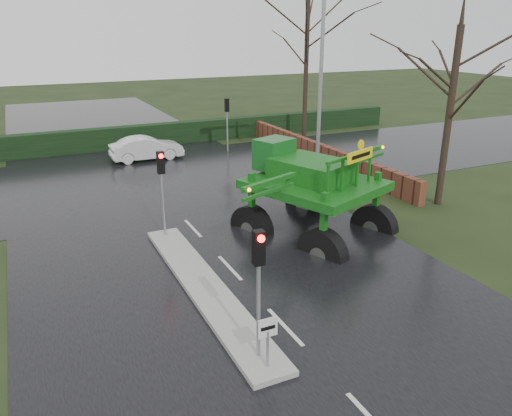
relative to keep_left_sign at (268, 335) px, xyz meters
name	(u,v)px	position (x,y,z in m)	size (l,w,h in m)	color
ground	(285,327)	(1.30, 1.50, -1.06)	(140.00, 140.00, 0.00)	black
road_main	(179,213)	(1.30, 11.50, -1.05)	(14.00, 80.00, 0.02)	black
road_cross	(146,179)	(1.30, 17.50, -1.05)	(80.00, 12.00, 0.02)	black
median_island	(204,287)	(0.00, 4.50, -0.97)	(1.20, 10.00, 0.16)	gray
hedge_row	(117,138)	(1.30, 25.50, -0.31)	(44.00, 0.90, 1.50)	black
brick_wall	(310,149)	(11.80, 17.50, -0.46)	(0.40, 20.00, 1.20)	#592D1E
keep_left_sign	(268,335)	(0.00, 0.00, 0.00)	(0.50, 0.07, 1.35)	gray
traffic_signal_near	(259,268)	(0.00, 0.49, 1.53)	(0.26, 0.33, 3.52)	gray
traffic_signal_mid	(162,176)	(0.00, 8.99, 1.53)	(0.26, 0.33, 3.52)	gray
traffic_signal_far	(227,113)	(7.80, 21.51, 1.53)	(0.26, 0.33, 3.52)	gray
street_light_right	(316,67)	(9.49, 13.50, 4.93)	(3.85, 0.30, 10.00)	gray
tree_right_near	(452,92)	(12.80, 7.50, 4.14)	(5.60, 5.60, 9.64)	black
tree_right_far	(307,48)	(14.30, 22.50, 5.44)	(7.00, 7.00, 12.05)	black
crop_sprayer	(320,192)	(4.72, 5.29, 1.33)	(8.48, 6.73, 5.04)	black
white_sedan	(147,160)	(2.37, 21.61, -1.06)	(1.56, 4.47, 1.47)	silver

